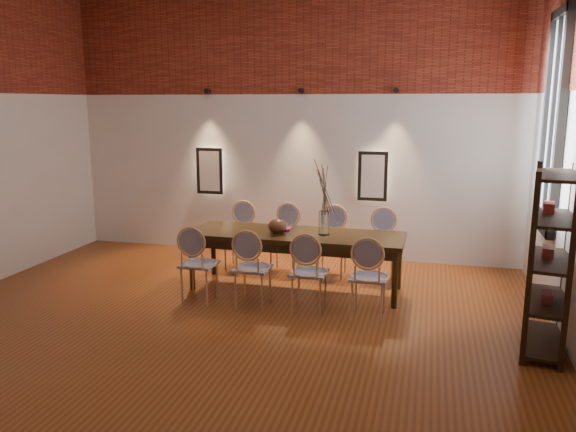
% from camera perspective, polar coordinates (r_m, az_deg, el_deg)
% --- Properties ---
extents(floor, '(7.00, 7.00, 0.02)m').
position_cam_1_polar(floor, '(5.89, -8.46, -12.65)').
color(floor, brown).
rests_on(floor, ground).
extents(wall_back, '(7.00, 0.10, 4.00)m').
position_cam_1_polar(wall_back, '(8.76, 0.23, 8.99)').
color(wall_back, silver).
rests_on(wall_back, ground).
extents(brick_band_back, '(7.00, 0.02, 1.50)m').
position_cam_1_polar(brick_band_back, '(8.72, 0.12, 17.20)').
color(brick_band_back, maroon).
rests_on(brick_band_back, ground).
extents(niche_left, '(0.36, 0.06, 0.66)m').
position_cam_1_polar(niche_left, '(9.13, -7.89, 4.57)').
color(niche_left, '#FFEAC6').
rests_on(niche_left, wall_back).
extents(niche_right, '(0.36, 0.06, 0.66)m').
position_cam_1_polar(niche_right, '(8.50, 8.61, 4.04)').
color(niche_right, '#FFEAC6').
rests_on(niche_right, wall_back).
extents(spot_fixture_left, '(0.08, 0.10, 0.08)m').
position_cam_1_polar(spot_fixture_left, '(9.03, -8.19, 12.44)').
color(spot_fixture_left, black).
rests_on(spot_fixture_left, wall_back).
extents(spot_fixture_mid, '(0.08, 0.10, 0.08)m').
position_cam_1_polar(spot_fixture_mid, '(8.58, 1.34, 12.60)').
color(spot_fixture_mid, black).
rests_on(spot_fixture_mid, wall_back).
extents(spot_fixture_right, '(0.08, 0.10, 0.08)m').
position_cam_1_polar(spot_fixture_right, '(8.37, 10.95, 12.43)').
color(spot_fixture_right, black).
rests_on(spot_fixture_right, wall_back).
extents(window_glass, '(0.02, 0.78, 2.38)m').
position_cam_1_polar(window_glass, '(7.06, 25.45, 8.49)').
color(window_glass, silver).
rests_on(window_glass, wall_right).
extents(window_frame, '(0.08, 0.90, 2.50)m').
position_cam_1_polar(window_frame, '(7.06, 25.29, 8.50)').
color(window_frame, black).
rests_on(window_frame, wall_right).
extents(window_mullion, '(0.06, 0.06, 2.40)m').
position_cam_1_polar(window_mullion, '(7.06, 25.29, 8.50)').
color(window_mullion, black).
rests_on(window_mullion, wall_right).
extents(dining_table, '(2.74, 0.90, 0.75)m').
position_cam_1_polar(dining_table, '(7.24, 0.79, -4.63)').
color(dining_table, '#301E0A').
rests_on(dining_table, floor).
extents(chair_near_a, '(0.44, 0.44, 0.94)m').
position_cam_1_polar(chair_near_a, '(6.88, -9.03, -4.81)').
color(chair_near_a, tan).
rests_on(chair_near_a, floor).
extents(chair_near_b, '(0.44, 0.44, 0.94)m').
position_cam_1_polar(chair_near_b, '(6.64, -3.61, -5.29)').
color(chair_near_b, tan).
rests_on(chair_near_b, floor).
extents(chair_near_c, '(0.44, 0.44, 0.94)m').
position_cam_1_polar(chair_near_c, '(6.46, 2.18, -5.75)').
color(chair_near_c, tan).
rests_on(chair_near_c, floor).
extents(chair_near_d, '(0.44, 0.44, 0.94)m').
position_cam_1_polar(chair_near_d, '(6.36, 8.23, -6.16)').
color(chair_near_d, tan).
rests_on(chair_near_d, floor).
extents(chair_far_a, '(0.44, 0.44, 0.94)m').
position_cam_1_polar(chair_far_a, '(8.17, -4.96, -2.10)').
color(chair_far_a, tan).
rests_on(chair_far_a, floor).
extents(chair_far_b, '(0.44, 0.44, 0.94)m').
position_cam_1_polar(chair_far_b, '(7.97, -0.33, -2.40)').
color(chair_far_b, tan).
rests_on(chair_far_b, floor).
extents(chair_far_c, '(0.44, 0.44, 0.94)m').
position_cam_1_polar(chair_far_c, '(7.82, 4.51, -2.71)').
color(chair_far_c, tan).
rests_on(chair_far_c, floor).
extents(chair_far_d, '(0.44, 0.44, 0.94)m').
position_cam_1_polar(chair_far_d, '(7.73, 9.50, -3.00)').
color(chair_far_d, tan).
rests_on(chair_far_d, floor).
extents(vase, '(0.14, 0.14, 0.30)m').
position_cam_1_polar(vase, '(7.03, 3.68, -0.72)').
color(vase, silver).
rests_on(vase, dining_table).
extents(dried_branches, '(0.50, 0.50, 0.70)m').
position_cam_1_polar(dried_branches, '(6.95, 3.73, 2.91)').
color(dried_branches, '#45372B').
rests_on(dried_branches, vase).
extents(bowl, '(0.24, 0.24, 0.18)m').
position_cam_1_polar(bowl, '(7.13, -1.08, -1.01)').
color(bowl, '#5A311A').
rests_on(bowl, dining_table).
extents(book, '(0.26, 0.18, 0.03)m').
position_cam_1_polar(book, '(7.32, -0.70, -1.29)').
color(book, '#7E1A60').
rests_on(book, dining_table).
extents(shelving_rack, '(0.55, 1.05, 1.80)m').
position_cam_1_polar(shelving_rack, '(5.94, 25.02, -4.10)').
color(shelving_rack, black).
rests_on(shelving_rack, floor).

